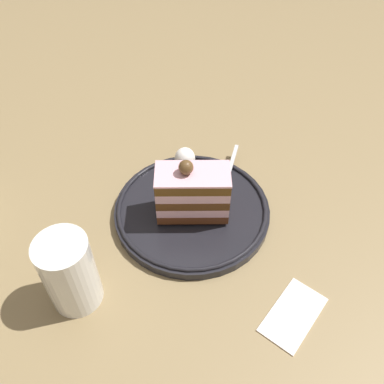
{
  "coord_description": "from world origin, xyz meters",
  "views": [
    {
      "loc": [
        -0.24,
        0.3,
        0.49
      ],
      "look_at": [
        0.01,
        -0.02,
        0.05
      ],
      "focal_mm": 38.86,
      "sensor_mm": 36.0,
      "label": 1
    }
  ],
  "objects": [
    {
      "name": "dessert_plate",
      "position": [
        0.01,
        -0.02,
        0.01
      ],
      "size": [
        0.23,
        0.23,
        0.02
      ],
      "color": "black",
      "rests_on": "ground_plane"
    },
    {
      "name": "cake_slice",
      "position": [
        0.0,
        -0.01,
        0.06
      ],
      "size": [
        0.11,
        0.1,
        0.1
      ],
      "color": "#603018",
      "rests_on": "dessert_plate"
    },
    {
      "name": "drink_glass_far",
      "position": [
        0.04,
        0.18,
        0.05
      ],
      "size": [
        0.06,
        0.06,
        0.11
      ],
      "color": "white",
      "rests_on": "ground_plane"
    },
    {
      "name": "ground_plane",
      "position": [
        0.0,
        0.0,
        0.0
      ],
      "size": [
        2.4,
        2.4,
        0.0
      ],
      "primitive_type": "plane",
      "color": "olive"
    },
    {
      "name": "fork",
      "position": [
        0.0,
        -0.11,
        0.02
      ],
      "size": [
        0.05,
        0.11,
        0.0
      ],
      "color": "silver",
      "rests_on": "dessert_plate"
    },
    {
      "name": "folded_napkin",
      "position": [
        -0.19,
        0.04,
        0.0
      ],
      "size": [
        0.05,
        0.09,
        0.0
      ],
      "primitive_type": "cube",
      "rotation": [
        0.0,
        0.0,
        1.55
      ],
      "color": "white",
      "rests_on": "ground_plane"
    },
    {
      "name": "whipped_cream_dollop",
      "position": [
        0.07,
        -0.08,
        0.04
      ],
      "size": [
        0.03,
        0.03,
        0.04
      ],
      "primitive_type": "ellipsoid",
      "color": "white",
      "rests_on": "dessert_plate"
    }
  ]
}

